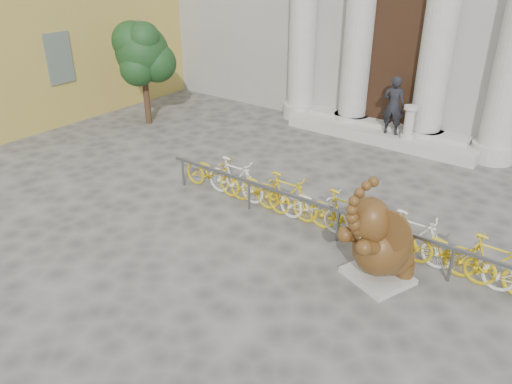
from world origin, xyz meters
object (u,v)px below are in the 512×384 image
Objects in this scene: elephant_statue at (381,243)px; bike_rack at (344,215)px; pedestrian at (394,105)px; tree at (142,53)px.

elephant_statue is 0.23× the size of bike_rack.
pedestrian is (-1.37, 5.53, 0.73)m from bike_rack.
bike_rack is at bearing 163.10° from elephant_statue.
bike_rack is 5.74m from pedestrian.
elephant_statue is at bearing 103.49° from pedestrian.
elephant_statue is 1.57m from bike_rack.
elephant_statue is 7.00m from pedestrian.
elephant_statue is at bearing -19.37° from tree.
tree reaches higher than pedestrian.
elephant_statue reaches higher than pedestrian.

